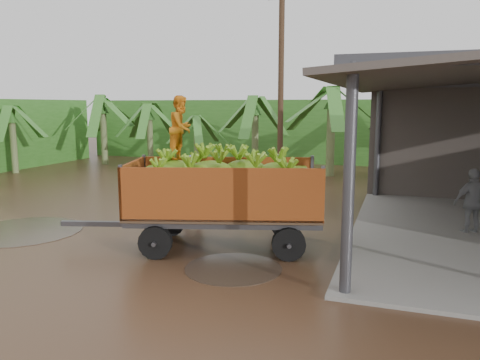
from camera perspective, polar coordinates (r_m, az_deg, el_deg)
name	(u,v)px	position (r m, az deg, el deg)	size (l,w,h in m)	color
ground	(171,222)	(13.54, -8.38, -5.08)	(100.00, 100.00, 0.00)	black
hedge_north	(263,130)	(28.83, 2.76, 6.13)	(22.00, 3.00, 3.60)	#2D661E
banana_trailer	(223,192)	(10.82, -2.03, -1.42)	(6.11, 3.26, 3.52)	#B8501A
man_blue	(192,189)	(13.30, -5.88, -1.04)	(0.70, 0.46, 1.93)	#6974BF
man_grey	(473,202)	(13.29, 26.51, -2.43)	(1.01, 0.42, 1.72)	gray
utility_pole	(281,84)	(20.05, 5.01, 11.58)	(1.20, 0.24, 8.23)	#47301E
banana_plants	(186,137)	(21.09, -6.59, 5.28)	(25.14, 20.44, 4.28)	#2D661E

